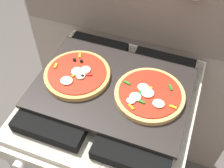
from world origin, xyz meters
The scene contains 5 objects.
kitchen_backsplash centered at (0.00, 0.33, 0.79)m, with size 1.10×0.08×1.55m.
stove centered at (0.00, 0.00, 0.45)m, with size 0.60×0.64×0.90m.
baking_tray centered at (0.00, 0.00, 0.91)m, with size 0.54×0.38×0.02m, color black.
pizza_left centered at (-0.13, 0.00, 0.93)m, with size 0.24×0.24×0.03m.
pizza_right centered at (0.13, 0.00, 0.93)m, with size 0.24×0.24×0.03m.
Camera 1 is at (0.22, -0.59, 1.64)m, focal length 44.20 mm.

